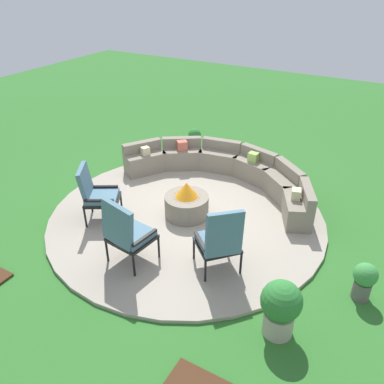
{
  "coord_description": "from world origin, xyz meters",
  "views": [
    {
      "loc": [
        3.13,
        -5.3,
        4.14
      ],
      "look_at": [
        0.0,
        0.2,
        0.45
      ],
      "focal_mm": 36.95,
      "sensor_mm": 36.0,
      "label": 1
    }
  ],
  "objects_px": {
    "lounge_chair_back_left": "(220,240)",
    "potted_plant_2": "(195,137)",
    "fire_pit": "(187,203)",
    "potted_plant_1": "(364,279)",
    "lounge_chair_front_left": "(96,193)",
    "lounge_chair_front_right": "(126,232)",
    "potted_plant_0": "(281,307)",
    "curved_stone_bench": "(226,170)"
  },
  "relations": [
    {
      "from": "potted_plant_1",
      "to": "potted_plant_0",
      "type": "bearing_deg",
      "value": -125.17
    },
    {
      "from": "lounge_chair_front_right",
      "to": "potted_plant_0",
      "type": "bearing_deg",
      "value": 4.78
    },
    {
      "from": "curved_stone_bench",
      "to": "potted_plant_1",
      "type": "height_order",
      "value": "curved_stone_bench"
    },
    {
      "from": "potted_plant_1",
      "to": "potted_plant_2",
      "type": "xyz_separation_m",
      "value": [
        -4.62,
        3.42,
        -0.05
      ]
    },
    {
      "from": "lounge_chair_front_left",
      "to": "potted_plant_2",
      "type": "bearing_deg",
      "value": 151.57
    },
    {
      "from": "curved_stone_bench",
      "to": "potted_plant_0",
      "type": "xyz_separation_m",
      "value": [
        2.26,
        -3.22,
        0.11
      ]
    },
    {
      "from": "lounge_chair_back_left",
      "to": "potted_plant_0",
      "type": "bearing_deg",
      "value": -76.16
    },
    {
      "from": "lounge_chair_front_left",
      "to": "lounge_chair_back_left",
      "type": "xyz_separation_m",
      "value": [
        2.52,
        -0.16,
        0.02
      ]
    },
    {
      "from": "lounge_chair_front_left",
      "to": "potted_plant_0",
      "type": "distance_m",
      "value": 3.76
    },
    {
      "from": "fire_pit",
      "to": "potted_plant_1",
      "type": "distance_m",
      "value": 3.22
    },
    {
      "from": "fire_pit",
      "to": "lounge_chair_front_left",
      "type": "height_order",
      "value": "lounge_chair_front_left"
    },
    {
      "from": "curved_stone_bench",
      "to": "potted_plant_1",
      "type": "distance_m",
      "value": 3.71
    },
    {
      "from": "lounge_chair_front_left",
      "to": "potted_plant_1",
      "type": "relative_size",
      "value": 1.82
    },
    {
      "from": "potted_plant_1",
      "to": "lounge_chair_back_left",
      "type": "bearing_deg",
      "value": -165.01
    },
    {
      "from": "lounge_chair_front_left",
      "to": "potted_plant_0",
      "type": "xyz_separation_m",
      "value": [
        3.67,
        -0.8,
        -0.16
      ]
    },
    {
      "from": "potted_plant_1",
      "to": "lounge_chair_front_left",
      "type": "bearing_deg",
      "value": -175.35
    },
    {
      "from": "lounge_chair_front_right",
      "to": "potted_plant_0",
      "type": "relative_size",
      "value": 1.45
    },
    {
      "from": "fire_pit",
      "to": "lounge_chair_front_left",
      "type": "xyz_separation_m",
      "value": [
        -1.32,
        -0.91,
        0.29
      ]
    },
    {
      "from": "lounge_chair_front_left",
      "to": "lounge_chair_back_left",
      "type": "distance_m",
      "value": 2.52
    },
    {
      "from": "potted_plant_2",
      "to": "lounge_chair_front_right",
      "type": "bearing_deg",
      "value": -73.32
    },
    {
      "from": "lounge_chair_front_left",
      "to": "potted_plant_2",
      "type": "distance_m",
      "value": 3.8
    },
    {
      "from": "lounge_chair_back_left",
      "to": "potted_plant_2",
      "type": "relative_size",
      "value": 2.19
    },
    {
      "from": "lounge_chair_back_left",
      "to": "fire_pit",
      "type": "bearing_deg",
      "value": 90.88
    },
    {
      "from": "curved_stone_bench",
      "to": "lounge_chair_back_left",
      "type": "bearing_deg",
      "value": -66.8
    },
    {
      "from": "curved_stone_bench",
      "to": "lounge_chair_front_right",
      "type": "xyz_separation_m",
      "value": [
        -0.19,
        -3.12,
        0.3
      ]
    },
    {
      "from": "fire_pit",
      "to": "lounge_chair_front_left",
      "type": "distance_m",
      "value": 1.63
    },
    {
      "from": "lounge_chair_back_left",
      "to": "potted_plant_2",
      "type": "height_order",
      "value": "lounge_chair_back_left"
    },
    {
      "from": "curved_stone_bench",
      "to": "lounge_chair_back_left",
      "type": "height_order",
      "value": "lounge_chair_back_left"
    },
    {
      "from": "lounge_chair_front_left",
      "to": "lounge_chair_back_left",
      "type": "height_order",
      "value": "lounge_chair_back_left"
    },
    {
      "from": "curved_stone_bench",
      "to": "lounge_chair_back_left",
      "type": "relative_size",
      "value": 3.78
    },
    {
      "from": "lounge_chair_front_left",
      "to": "potted_plant_1",
      "type": "bearing_deg",
      "value": 64.25
    },
    {
      "from": "curved_stone_bench",
      "to": "potted_plant_0",
      "type": "bearing_deg",
      "value": -54.92
    },
    {
      "from": "curved_stone_bench",
      "to": "lounge_chair_front_right",
      "type": "bearing_deg",
      "value": -93.57
    },
    {
      "from": "potted_plant_0",
      "to": "potted_plant_1",
      "type": "xyz_separation_m",
      "value": [
        0.82,
        1.17,
        -0.11
      ]
    },
    {
      "from": "lounge_chair_front_right",
      "to": "potted_plant_2",
      "type": "xyz_separation_m",
      "value": [
        -1.34,
        4.48,
        -0.35
      ]
    },
    {
      "from": "potted_plant_1",
      "to": "potted_plant_2",
      "type": "height_order",
      "value": "potted_plant_1"
    },
    {
      "from": "lounge_chair_front_right",
      "to": "lounge_chair_back_left",
      "type": "relative_size",
      "value": 1.04
    },
    {
      "from": "lounge_chair_front_left",
      "to": "potted_plant_1",
      "type": "distance_m",
      "value": 4.52
    },
    {
      "from": "curved_stone_bench",
      "to": "lounge_chair_back_left",
      "type": "xyz_separation_m",
      "value": [
        1.11,
        -2.58,
        0.29
      ]
    },
    {
      "from": "curved_stone_bench",
      "to": "potted_plant_1",
      "type": "relative_size",
      "value": 7.28
    },
    {
      "from": "potted_plant_2",
      "to": "fire_pit",
      "type": "bearing_deg",
      "value": -63.27
    },
    {
      "from": "fire_pit",
      "to": "potted_plant_0",
      "type": "relative_size",
      "value": 1.0
    }
  ]
}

